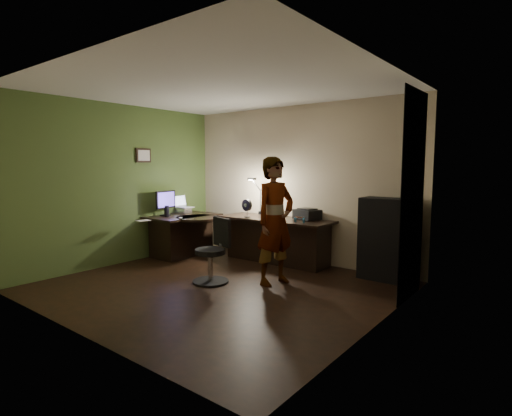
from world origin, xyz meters
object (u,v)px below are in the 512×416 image
Objects in this scene: monitor at (165,207)px; cabinet at (389,239)px; person at (275,221)px; desk_left at (184,235)px; office_chair at (210,251)px; desk_right at (275,240)px.

cabinet is at bearing 4.05° from monitor.
cabinet is 1.70m from person.
desk_left is at bearing 36.31° from monitor.
person is at bearing -135.50° from cabinet.
person is (2.58, -0.15, -0.02)m from monitor.
office_chair is at bearing -30.47° from desk_left.
monitor is at bearing -155.46° from desk_right.
desk_right is 2.12m from monitor.
desk_right is at bearing 13.94° from monitor.
monitor is (-0.22, -0.24, 0.55)m from desk_left.
office_chair is (-1.96, -1.71, -0.14)m from cabinet.
cabinet is at bearing 4.19° from desk_right.
desk_left is at bearing 92.28° from person.
cabinet is 2.40× the size of monitor.
person reaches higher than cabinet.
desk_right reaches higher than desk_left.
desk_right is (1.64, 0.62, 0.01)m from desk_left.
cabinet is at bearing -34.44° from person.
monitor is (-3.79, -1.01, 0.32)m from cabinet.
monitor is 2.02m from office_chair.
monitor is at bearing 170.78° from office_chair.
person reaches higher than desk_right.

